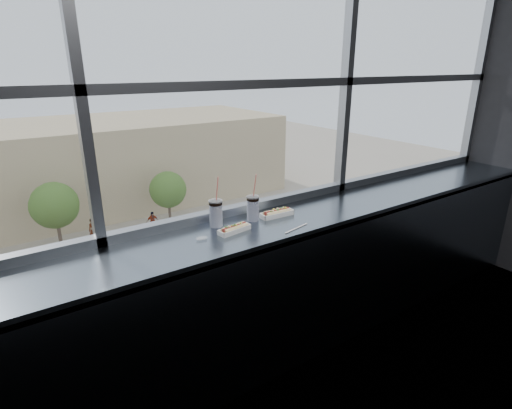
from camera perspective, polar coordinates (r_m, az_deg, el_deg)
wall_back_lower at (r=3.17m, az=-1.99°, el=-10.42°), size 6.00×0.00×6.00m
window_glass at (r=2.77m, az=-2.68°, el=22.95°), size 6.00×0.00×6.00m
window_mullions at (r=2.76m, az=-2.45°, el=22.98°), size 6.00×0.08×2.40m
counter at (r=2.74m, az=0.97°, el=-3.34°), size 6.00×0.55×0.06m
counter_fascia at (r=2.81m, az=4.00°, el=-14.87°), size 6.00×0.04×1.04m
hotdog_tray_left at (r=2.59m, az=-3.11°, el=-3.47°), size 0.24×0.11×0.06m
hotdog_tray_right at (r=2.85m, az=3.00°, el=-1.22°), size 0.25×0.09×0.06m
soda_cup_left at (r=2.66m, az=-5.76°, el=-1.07°), size 0.09×0.09×0.35m
soda_cup_right at (r=2.75m, az=-0.45°, el=-0.36°), size 0.09×0.09×0.33m
loose_straw at (r=2.65m, az=5.79°, el=-3.39°), size 0.23×0.06×0.01m
wrapper at (r=2.50m, az=-7.75°, el=-4.77°), size 0.09×0.06×0.02m
plaza_ground at (r=47.70m, az=-30.95°, el=0.62°), size 120.00×120.00×0.00m
street_asphalt at (r=25.93m, az=-26.68°, el=-13.21°), size 80.00×10.00×0.06m
far_sidewalk at (r=33.08m, az=-28.79°, el=-6.48°), size 80.00×6.00×0.04m
far_building at (r=41.38m, az=-31.29°, el=3.84°), size 50.00×14.00×8.00m
car_near_d at (r=23.51m, az=-8.30°, el=-11.64°), size 3.05×6.26×2.02m
car_near_e at (r=27.12m, az=6.05°, el=-7.25°), size 2.46×5.67×1.87m
car_far_b at (r=28.98m, az=-28.07°, el=-7.47°), size 3.53×6.77×2.15m
car_far_c at (r=32.55m, az=-4.53°, el=-2.55°), size 2.40×5.54×1.83m
car_near_c at (r=21.93m, az=-28.17°, el=-16.44°), size 3.43×6.56×2.09m
pedestrian_c at (r=33.25m, az=-22.23°, el=-3.11°), size 1.03×0.77×2.31m
pedestrian_d at (r=33.84m, az=-14.59°, el=-2.09°), size 0.92×0.69×2.06m
tree_center at (r=31.96m, az=-26.84°, el=-0.12°), size 3.37×3.37×5.27m
tree_right at (r=33.99m, az=-12.46°, el=2.08°), size 3.07×3.07×4.79m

